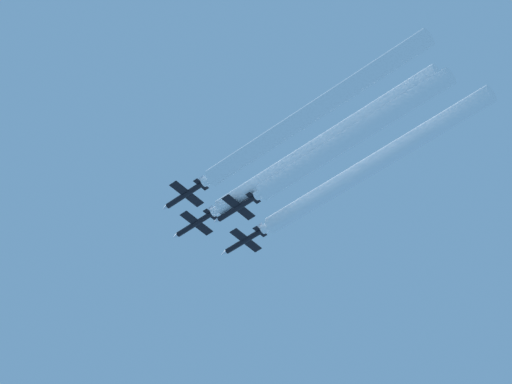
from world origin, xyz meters
The scene contains 8 objects.
jet_lead centered at (-0.43, 6.50, 163.59)m, with size 8.91×12.98×3.12m.
jet_left_wingman centered at (-9.57, 0.76, 162.17)m, with size 8.91×12.98×3.12m.
jet_right_wingman centered at (9.92, 0.68, 162.03)m, with size 8.91×12.98×3.12m.
jet_slot centered at (-0.07, -6.01, 160.77)m, with size 8.91×12.98×3.12m.
smoke_trail_lead centered at (-0.43, -29.66, 163.56)m, with size 3.84×60.51×3.84m.
smoke_trail_left_wingman centered at (-9.57, -34.52, 162.14)m, with size 3.84×58.74×3.84m.
smoke_trail_right_wingman centered at (9.92, -35.43, 162.00)m, with size 3.84×60.42×3.84m.
smoke_trail_slot centered at (-0.07, -37.13, 160.74)m, with size 3.84×50.41×3.84m.
Camera 1 is at (-117.31, -113.84, 1.88)m, focal length 71.75 mm.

